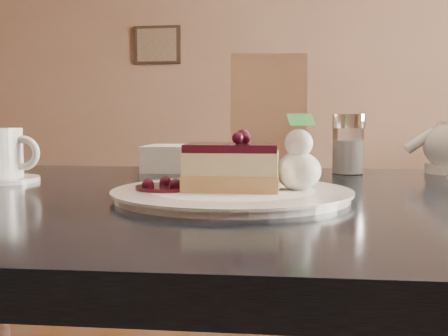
# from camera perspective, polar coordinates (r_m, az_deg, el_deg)

# --- Properties ---
(main_table) EXTENTS (1.37, 0.95, 0.83)m
(main_table) POSITION_cam_1_polar(r_m,az_deg,el_deg) (0.87, 1.14, -8.25)
(main_table) COLOR black
(main_table) RESTS_ON ground
(dessert_plate) EXTENTS (0.33, 0.33, 0.01)m
(dessert_plate) POSITION_cam_1_polar(r_m,az_deg,el_deg) (0.80, 0.80, -2.70)
(dessert_plate) COLOR white
(dessert_plate) RESTS_ON main_table
(cheesecake_slice) EXTENTS (0.14, 0.10, 0.07)m
(cheesecake_slice) POSITION_cam_1_polar(r_m,az_deg,el_deg) (0.79, 0.81, 0.07)
(cheesecake_slice) COLOR #E3B773
(cheesecake_slice) RESTS_ON dessert_plate
(whipped_cream) EXTENTS (0.06, 0.06, 0.06)m
(whipped_cream) POSITION_cam_1_polar(r_m,az_deg,el_deg) (0.80, 7.57, -0.28)
(whipped_cream) COLOR white
(whipped_cream) RESTS_ON dessert_plate
(berry_sauce) EXTENTS (0.09, 0.09, 0.01)m
(berry_sauce) POSITION_cam_1_polar(r_m,az_deg,el_deg) (0.81, -5.89, -2.00)
(berry_sauce) COLOR black
(berry_sauce) RESTS_ON dessert_plate
(menu_card) EXTENTS (0.16, 0.04, 0.24)m
(menu_card) POSITION_cam_1_polar(r_m,az_deg,el_deg) (1.16, 4.54, 5.47)
(menu_card) COLOR #CDB492
(menu_card) RESTS_ON main_table
(sugar_shaker) EXTENTS (0.07, 0.07, 0.12)m
(sugar_shaker) POSITION_cam_1_polar(r_m,az_deg,el_deg) (1.15, 12.50, 2.42)
(sugar_shaker) COLOR white
(sugar_shaker) RESTS_ON main_table
(napkin_stack) EXTENTS (0.14, 0.14, 0.06)m
(napkin_stack) POSITION_cam_1_polar(r_m,az_deg,el_deg) (1.21, -4.78, 1.01)
(napkin_stack) COLOR white
(napkin_stack) RESTS_ON main_table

